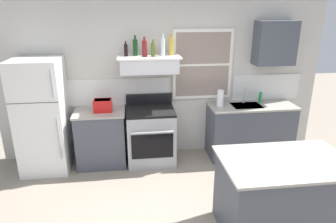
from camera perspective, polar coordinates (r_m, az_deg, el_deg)
back_wall at (r=5.08m, az=-0.55°, el=6.54°), size 5.40×0.11×2.70m
refrigerator at (r=4.99m, az=-22.56°, el=-0.88°), size 0.70×0.72×1.75m
counter_left_of_stove at (r=5.04m, az=-12.41°, el=-4.77°), size 0.79×0.63×0.91m
toaster at (r=4.82m, az=-12.14°, el=1.16°), size 0.30×0.20×0.19m
stove_range at (r=4.99m, az=-3.25°, el=-4.49°), size 0.76×0.69×1.09m
range_hood_shelf at (r=4.74m, az=-3.60°, el=8.93°), size 0.96×0.52×0.24m
bottle_balsamic_dark at (r=4.73m, az=-7.93°, el=11.41°), size 0.06×0.06×0.22m
bottle_dark_green_wine at (r=4.74m, az=-6.16°, el=11.92°), size 0.07×0.07×0.31m
bottle_red_label_wine at (r=4.65m, az=-4.44°, el=11.77°), size 0.07×0.07×0.29m
bottle_olive_oil_square at (r=4.66m, az=-2.81°, el=11.60°), size 0.06×0.06×0.25m
bottle_clear_tall at (r=4.69m, az=-0.97°, el=12.06°), size 0.06×0.06×0.33m
bottle_champagne_gold_foil at (r=4.77m, az=0.60°, el=12.21°), size 0.08×0.08×0.33m
counter_right_with_sink at (r=5.40m, az=15.06°, el=-3.34°), size 1.43×0.63×0.91m
sink_faucet at (r=5.24m, az=14.26°, el=3.34°), size 0.03×0.17×0.28m
paper_towel_roll at (r=5.02m, az=9.81°, el=2.48°), size 0.11×0.11×0.27m
dish_soap_bottle at (r=5.38m, az=16.96°, el=2.53°), size 0.06×0.06×0.18m
kitchen_island at (r=3.74m, az=20.52°, el=-14.68°), size 1.40×0.90×0.91m
upper_cabinet_right at (r=5.31m, az=19.46°, el=12.03°), size 0.64×0.32×0.70m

